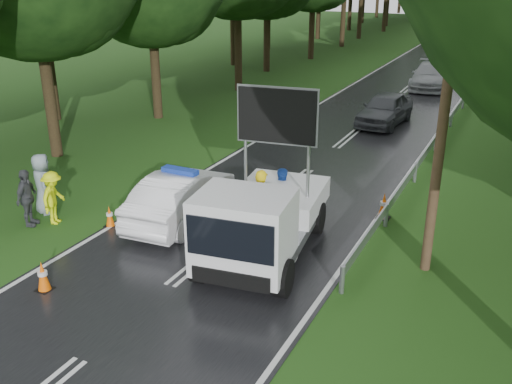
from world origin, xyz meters
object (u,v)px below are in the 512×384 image
Objects in this scene: barrier at (276,192)px; queue_car_third at (468,64)px; work_truck at (261,219)px; queue_car_second at (430,76)px; civilian at (283,196)px; queue_car_first at (385,109)px; police_sedan at (181,197)px; queue_car_fourth at (463,46)px; officer at (261,202)px.

queue_car_third is (1.96, 27.54, -0.17)m from barrier.
queue_car_second is at bearing 82.85° from work_truck.
work_truck reaches higher than civilian.
queue_car_first is 15.66m from queue_car_third.
police_sedan reaches higher than queue_car_first.
police_sedan reaches higher than queue_car_fourth.
police_sedan is at bearing -102.56° from queue_car_second.
officer is 0.44× the size of queue_car_first.
work_truck is 2.88× the size of officer.
barrier is at bearing 118.47° from civilian.
work_truck is at bearing -96.00° from queue_car_third.
work_truck is 1.38× the size of queue_car_fourth.
queue_car_third is 1.21× the size of queue_car_fourth.
police_sedan is at bearing -102.21° from queue_car_third.
civilian is (-0.41, 2.37, -0.30)m from work_truck.
queue_car_fourth is at bearing 53.20° from civilian.
officer reaches higher than barrier.
civilian is 12.12m from queue_car_first.
police_sedan is 2.49m from officer.
queue_car_fourth is at bearing 95.93° from queue_car_third.
police_sedan is 13.58m from queue_car_first.
queue_car_first is at bearing -105.61° from police_sedan.
barrier is at bearing -97.65° from queue_car_third.
officer is 13.12m from queue_car_first.
civilian reaches higher than queue_car_first.
barrier is 0.50× the size of queue_car_second.
queue_car_first is at bearing -87.81° from officer.
police_sedan is 2.40× the size of officer.
police_sedan is 2.77m from barrier.
barrier is at bearing -86.41° from queue_car_first.
queue_car_third is (4.38, 28.88, -0.07)m from police_sedan.
civilian reaches higher than police_sedan.
queue_car_first is at bearing 70.53° from barrier.
civilian is 37.52m from queue_car_fourth.
officer is at bearing -86.12° from queue_car_first.
queue_car_fourth is (-0.38, 39.89, -0.47)m from work_truck.
queue_car_third is (1.80, 15.55, -0.07)m from queue_car_first.
barrier is 21.55m from queue_car_second.
police_sedan is 1.05× the size of queue_car_first.
officer is 1.03m from civilian.
police_sedan is 0.89× the size of queue_car_second.
queue_car_first is at bearing -92.69° from queue_car_fourth.
queue_car_first is (0.11, 13.12, -0.21)m from officer.
work_truck reaches higher than police_sedan.
work_truck is 1.14× the size of queue_car_third.
civilian is 0.41× the size of queue_car_fourth.
queue_car_first reaches higher than barrier.
queue_car_first is at bearing -100.18° from queue_car_third.
police_sedan is 29.22m from queue_car_third.
queue_car_first reaches higher than queue_car_third.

